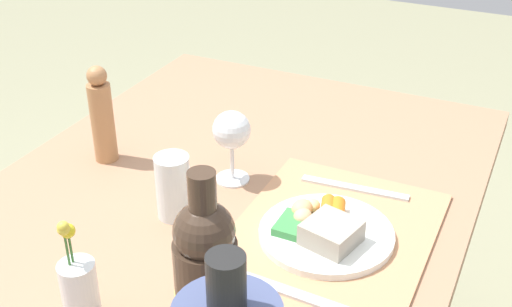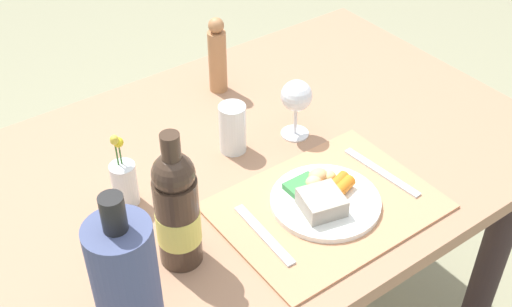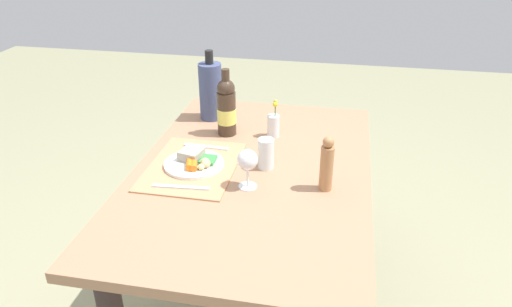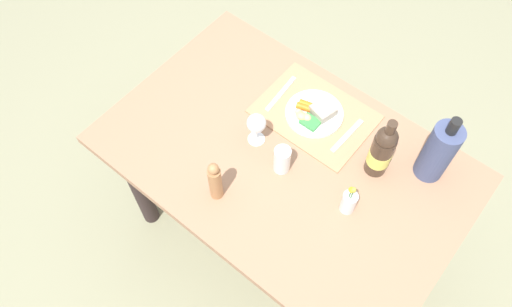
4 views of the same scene
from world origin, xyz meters
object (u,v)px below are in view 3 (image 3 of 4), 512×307
Objects in this scene: knife at (181,187)px; wine_glass at (247,161)px; pepper_mill at (327,165)px; fork at (206,147)px; dinner_plate at (195,162)px; dining_table at (252,198)px; cooler_bottle at (211,91)px; wine_bottle at (226,108)px; flower_vase at (273,124)px; water_tumbler at (266,155)px.

wine_glass is (-0.06, 0.23, 0.09)m from knife.
fork is at bearing -114.17° from pepper_mill.
dinner_plate reaches higher than fork.
wine_glass is at bearing 4.19° from dining_table.
knife is at bearing -79.01° from pepper_mill.
cooler_bottle reaches higher than fork.
wine_bottle reaches higher than dining_table.
wine_glass is (0.26, 0.23, 0.09)m from fork.
dinner_plate is 0.41m from flower_vase.
water_tumbler is (-0.04, 0.26, 0.03)m from dinner_plate.
cooler_bottle reaches higher than dinner_plate.
dinner_plate is at bearing 175.53° from knife.
water_tumbler reaches higher than dinner_plate.
dinner_plate is 1.12× the size of knife.
knife is (0.32, 0.00, 0.00)m from fork.
knife is (0.19, -0.22, 0.14)m from dining_table.
wine_bottle reaches higher than dinner_plate.
fork is at bearing -112.51° from water_tumbler.
dining_table is 5.91× the size of dinner_plate.
cooler_bottle is at bearing -147.46° from dining_table.
wine_glass is 0.45m from wine_bottle.
dinner_plate is (0.02, -0.22, 0.15)m from dining_table.
knife is 0.70× the size of wine_bottle.
pepper_mill reaches higher than wine_glass.
wine_glass is at bearing 100.06° from knife.
flower_vase is at bearing -147.79° from pepper_mill.
dining_table is at bearing -175.81° from wine_glass.
dinner_plate is at bearing -97.91° from pepper_mill.
dinner_plate is 0.71× the size of cooler_bottle.
flower_vase reaches higher than dinner_plate.
dining_table is 7.16× the size of fork.
fork is 0.55m from pepper_mill.
knife is 0.55m from flower_vase.
pepper_mill is (-0.04, 0.27, -0.01)m from wine_glass.
dining_table is at bearing -6.25° from flower_vase.
knife is 1.21× the size of flower_vase.
fork is (-0.13, -0.22, 0.14)m from dining_table.
cooler_bottle is (-0.46, -0.06, 0.11)m from dinner_plate.
knife is 0.34m from water_tumbler.
knife reaches higher than dining_table.
pepper_mill reaches higher than knife.
pepper_mill is (0.09, 0.28, 0.23)m from dining_table.
dining_table is 9.26× the size of wine_glass.
cooler_bottle is at bearing -133.69° from pepper_mill.
pepper_mill is at bearing 68.43° from fork.
dinner_plate is 1.57× the size of wine_glass.
fork is 0.65× the size of wine_bottle.
fork is at bearing -179.66° from dinner_plate.
knife is 1.72× the size of water_tumbler.
wine_bottle is 0.58m from pepper_mill.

